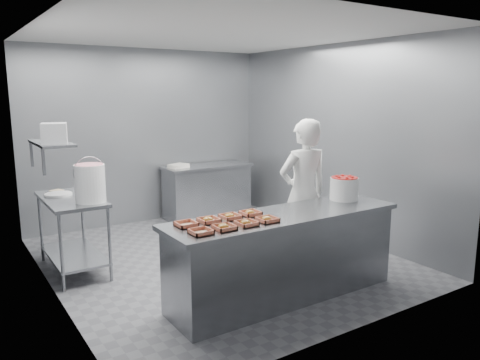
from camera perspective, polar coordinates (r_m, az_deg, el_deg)
name	(u,v)px	position (r m, az deg, el deg)	size (l,w,h in m)	color
floor	(219,259)	(6.13, -2.63, -9.55)	(4.50, 4.50, 0.00)	#4C4C51
ceiling	(217,33)	(5.79, -2.87, 17.44)	(4.50, 4.50, 0.00)	white
wall_back	(148,137)	(7.81, -11.19, 5.21)	(4.00, 0.04, 2.80)	slate
wall_left	(46,164)	(5.09, -22.54, 1.76)	(0.04, 4.50, 2.80)	slate
wall_right	(335,142)	(7.01, 11.52, 4.60)	(0.04, 4.50, 2.80)	slate
service_counter	(285,255)	(4.93, 5.45, -9.12)	(2.60, 0.70, 0.90)	slate
prep_table	(72,223)	(5.90, -19.75, -4.94)	(0.60, 1.20, 0.90)	slate
back_counter	(207,191)	(8.02, -4.03, -1.32)	(1.50, 0.60, 0.90)	slate
wall_shelf	(51,143)	(5.69, -22.02, 4.18)	(0.35, 0.90, 0.03)	slate
tray_0	(201,232)	(4.11, -4.80, -6.29)	(0.19, 0.18, 0.04)	tan
tray_1	(224,227)	(4.22, -1.96, -5.76)	(0.19, 0.18, 0.06)	tan
tray_2	(246,223)	(4.35, 0.76, -5.27)	(0.19, 0.18, 0.06)	tan
tray_3	(267,219)	(4.48, 3.31, -4.80)	(0.19, 0.18, 0.06)	tan
tray_4	(186,224)	(4.35, -6.58, -5.36)	(0.19, 0.18, 0.04)	tan
tray_5	(209,220)	(4.46, -3.85, -4.89)	(0.19, 0.18, 0.06)	tan
tray_6	(230,216)	(4.58, -1.23, -4.45)	(0.19, 0.18, 0.06)	tan
tray_7	(250,213)	(4.70, 1.26, -4.04)	(0.19, 0.18, 0.06)	tan
worker	(303,194)	(5.71, 7.73, -1.67)	(0.66, 0.43, 1.81)	white
strawberry_tub	(344,188)	(5.47, 12.57, -0.91)	(0.32, 0.32, 0.27)	silver
glaze_bucket	(90,182)	(5.49, -17.83, -0.28)	(0.35, 0.34, 0.52)	silver
bucket_lid	(58,194)	(6.01, -21.27, -1.63)	(0.32, 0.32, 0.02)	silver
rag	(57,191)	(6.23, -21.47, -1.24)	(0.14, 0.12, 0.02)	#CCB28C
appliance	(54,133)	(5.49, -21.70, 5.31)	(0.26, 0.30, 0.22)	gray
paper_stack	(178,166)	(7.69, -7.51, 1.71)	(0.30, 0.22, 0.06)	silver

